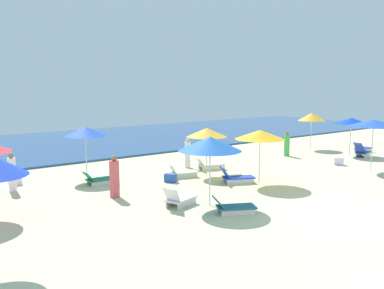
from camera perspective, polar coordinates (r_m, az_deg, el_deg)
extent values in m
plane|color=beige|center=(15.49, 21.32, -9.09)|extent=(60.00, 60.00, 0.00)
cube|color=navy|center=(32.83, -14.01, 0.37)|extent=(60.00, 15.30, 0.12)
cylinder|color=silver|center=(20.65, 1.98, -1.54)|extent=(0.05, 0.05, 1.88)
cone|color=gold|center=(20.48, 1.99, 1.63)|extent=(1.95, 1.95, 0.42)
cube|color=silver|center=(20.03, -0.83, -4.27)|extent=(1.12, 0.36, 0.22)
cube|color=silver|center=(20.47, -1.29, -4.00)|extent=(1.12, 0.36, 0.22)
cube|color=silver|center=(20.22, -1.06, -3.75)|extent=(1.39, 0.90, 0.06)
cube|color=silver|center=(19.98, -2.67, -3.28)|extent=(0.43, 0.60, 0.45)
cube|color=silver|center=(21.82, 2.91, -3.19)|extent=(1.20, 0.41, 0.25)
cube|color=silver|center=(22.31, 2.38, -2.93)|extent=(1.20, 0.41, 0.25)
cube|color=silver|center=(22.03, 2.64, -2.67)|extent=(1.51, 1.02, 0.06)
cube|color=silver|center=(21.77, 1.08, -2.30)|extent=(0.47, 0.67, 0.41)
cylinder|color=silver|center=(23.58, 23.05, -0.49)|extent=(0.05, 0.05, 2.27)
cone|color=blue|center=(23.43, 23.23, 2.69)|extent=(2.50, 2.50, 0.36)
cylinder|color=silver|center=(29.88, 15.70, 1.27)|extent=(0.05, 0.05, 1.92)
cone|color=gold|center=(29.76, 15.80, 3.60)|extent=(1.82, 1.82, 0.52)
cylinder|color=silver|center=(19.15, 9.05, -2.25)|extent=(0.05, 0.05, 2.00)
cone|color=#F1AC1C|center=(18.97, 9.14, 1.33)|extent=(2.22, 2.22, 0.41)
cube|color=silver|center=(18.99, 6.55, -5.01)|extent=(1.15, 0.56, 0.23)
cube|color=silver|center=(19.45, 6.07, -4.68)|extent=(1.15, 0.56, 0.23)
cube|color=#203AC0|center=(19.19, 6.32, -4.42)|extent=(1.51, 1.12, 0.06)
cube|color=#203AC0|center=(18.94, 4.48, -3.80)|extent=(0.58, 0.67, 0.52)
cube|color=silver|center=(19.31, 6.23, -4.83)|extent=(1.04, 0.49, 0.20)
cube|color=silver|center=(19.76, 5.75, -4.52)|extent=(1.04, 0.49, 0.20)
cube|color=silver|center=(19.51, 6.00, -4.30)|extent=(1.37, 1.03, 0.06)
cube|color=silver|center=(19.29, 4.40, -3.84)|extent=(0.56, 0.65, 0.42)
cylinder|color=silver|center=(28.12, 20.50, 0.65)|extent=(0.05, 0.05, 1.95)
cone|color=#0B3ADA|center=(28.00, 20.62, 3.01)|extent=(2.12, 2.12, 0.37)
cube|color=silver|center=(27.74, 22.48, -1.34)|extent=(1.11, 0.32, 0.24)
cube|color=silver|center=(27.86, 21.54, -1.24)|extent=(1.11, 0.32, 0.24)
cube|color=#2748AF|center=(27.78, 22.02, -0.98)|extent=(1.36, 0.86, 0.06)
cube|color=#2748AF|center=(27.20, 21.70, -0.72)|extent=(0.54, 0.62, 0.44)
cube|color=silver|center=(29.41, 22.47, -0.81)|extent=(1.15, 0.04, 0.25)
cube|color=silver|center=(29.67, 21.61, -0.69)|extent=(1.15, 0.04, 0.25)
cube|color=#3446A4|center=(29.52, 22.06, -0.45)|extent=(1.28, 0.61, 0.06)
cube|color=#3446A4|center=(28.99, 21.49, -0.17)|extent=(0.38, 0.58, 0.44)
cylinder|color=silver|center=(20.41, -14.03, -1.69)|extent=(0.05, 0.05, 2.03)
cone|color=blue|center=(20.23, -14.15, 1.73)|extent=(1.95, 1.95, 0.43)
cube|color=silver|center=(19.17, -11.69, -5.08)|extent=(1.19, 0.09, 0.18)
cube|color=silver|center=(19.67, -12.34, -4.75)|extent=(1.19, 0.09, 0.18)
cube|color=#1F8359|center=(19.40, -12.03, -4.56)|extent=(1.35, 0.71, 0.06)
cube|color=#1F8359|center=(19.13, -13.73, -4.23)|extent=(0.38, 0.64, 0.40)
cylinder|color=silver|center=(15.57, 2.41, -4.55)|extent=(0.05, 0.05, 2.03)
cone|color=blue|center=(15.34, 2.44, 0.11)|extent=(2.31, 2.31, 0.53)
cube|color=silver|center=(15.56, -0.68, -7.96)|extent=(1.08, 0.37, 0.24)
cube|color=silver|center=(15.87, -2.23, -7.64)|extent=(1.08, 0.37, 0.24)
cube|color=silver|center=(15.67, -1.46, -7.27)|extent=(1.37, 0.97, 0.06)
cube|color=silver|center=(15.17, -2.77, -6.79)|extent=(0.49, 0.66, 0.55)
cube|color=silver|center=(14.69, 6.27, -9.11)|extent=(1.09, 0.58, 0.19)
cube|color=silver|center=(15.20, 5.66, -8.49)|extent=(1.09, 0.58, 0.19)
cube|color=#236274|center=(14.91, 5.97, -8.34)|extent=(1.49, 1.19, 0.06)
cube|color=#236274|center=(14.70, 3.65, -7.81)|extent=(0.62, 0.73, 0.40)
cylinder|color=#D55259|center=(16.97, -10.38, -4.59)|extent=(0.51, 0.51, 1.46)
sphere|color=#906C4B|center=(16.80, -10.46, -1.81)|extent=(0.23, 0.23, 0.23)
cylinder|color=white|center=(22.43, -0.61, -1.39)|extent=(0.38, 0.38, 1.38)
sphere|color=beige|center=(22.31, -0.61, 0.59)|extent=(0.21, 0.21, 0.21)
cylinder|color=green|center=(26.60, 12.63, -0.11)|extent=(0.47, 0.47, 1.32)
sphere|color=#966B4D|center=(26.50, 12.68, 1.52)|extent=(0.22, 0.22, 0.22)
cylinder|color=white|center=(19.08, -23.03, -3.76)|extent=(0.45, 0.45, 1.41)
sphere|color=#8F684D|center=(18.93, -23.17, -1.39)|extent=(0.22, 0.22, 0.22)
cube|color=#244CB1|center=(19.31, -2.91, -4.52)|extent=(0.51, 0.61, 0.38)
cube|color=white|center=(20.29, -22.64, -4.58)|extent=(0.53, 0.36, 0.34)
cube|color=white|center=(24.61, 19.07, -2.13)|extent=(0.60, 0.60, 0.41)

